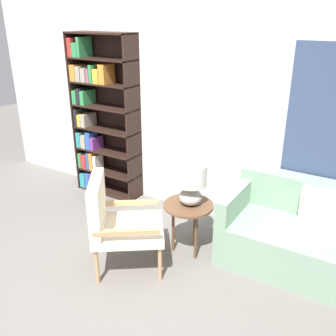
{
  "coord_description": "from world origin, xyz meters",
  "views": [
    {
      "loc": [
        1.83,
        -1.72,
        2.28
      ],
      "look_at": [
        0.1,
        1.13,
        0.9
      ],
      "focal_mm": 40.0,
      "sensor_mm": 36.0,
      "label": 1
    }
  ],
  "objects_px": {
    "armchair": "(115,218)",
    "table_lamp": "(191,181)",
    "couch": "(313,239)",
    "bookshelf": "(98,118)",
    "side_table": "(188,210)"
  },
  "relations": [
    {
      "from": "couch",
      "to": "bookshelf",
      "type": "bearing_deg",
      "value": 174.58
    },
    {
      "from": "bookshelf",
      "to": "armchair",
      "type": "height_order",
      "value": "bookshelf"
    },
    {
      "from": "armchair",
      "to": "table_lamp",
      "type": "distance_m",
      "value": 0.8
    },
    {
      "from": "armchair",
      "to": "bookshelf",
      "type": "bearing_deg",
      "value": 134.76
    },
    {
      "from": "armchair",
      "to": "table_lamp",
      "type": "xyz_separation_m",
      "value": [
        0.48,
        0.59,
        0.26
      ]
    },
    {
      "from": "bookshelf",
      "to": "side_table",
      "type": "relative_size",
      "value": 3.85
    },
    {
      "from": "table_lamp",
      "to": "couch",
      "type": "bearing_deg",
      "value": 19.05
    },
    {
      "from": "couch",
      "to": "side_table",
      "type": "bearing_deg",
      "value": -160.37
    },
    {
      "from": "bookshelf",
      "to": "armchair",
      "type": "distance_m",
      "value": 1.82
    },
    {
      "from": "bookshelf",
      "to": "side_table",
      "type": "xyz_separation_m",
      "value": [
        1.7,
        -0.67,
        -0.55
      ]
    },
    {
      "from": "table_lamp",
      "to": "side_table",
      "type": "bearing_deg",
      "value": -125.27
    },
    {
      "from": "bookshelf",
      "to": "armchair",
      "type": "bearing_deg",
      "value": -45.24
    },
    {
      "from": "bookshelf",
      "to": "side_table",
      "type": "bearing_deg",
      "value": -21.58
    },
    {
      "from": "couch",
      "to": "table_lamp",
      "type": "xyz_separation_m",
      "value": [
        -1.12,
        -0.39,
        0.48
      ]
    },
    {
      "from": "couch",
      "to": "armchair",
      "type": "bearing_deg",
      "value": -148.6
    }
  ]
}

